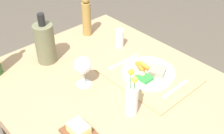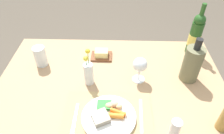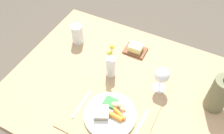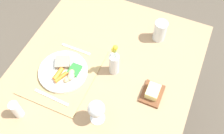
{
  "view_description": "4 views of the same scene",
  "coord_description": "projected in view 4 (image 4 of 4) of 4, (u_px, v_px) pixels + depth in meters",
  "views": [
    {
      "loc": [
        -0.69,
        0.68,
        1.62
      ],
      "look_at": [
        0.07,
        -0.02,
        0.86
      ],
      "focal_mm": 45.95,
      "sensor_mm": 36.0,
      "label": 1
    },
    {
      "loc": [
        0.03,
        -0.77,
        1.6
      ],
      "look_at": [
        0.01,
        0.09,
        0.85
      ],
      "focal_mm": 33.75,
      "sensor_mm": 36.0,
      "label": 2
    },
    {
      "loc": [
        0.27,
        -0.71,
        1.82
      ],
      "look_at": [
        -0.1,
        0.02,
        0.87
      ],
      "focal_mm": 38.71,
      "sensor_mm": 36.0,
      "label": 3
    },
    {
      "loc": [
        0.53,
        0.32,
        1.91
      ],
      "look_at": [
        -0.09,
        0.05,
        0.84
      ],
      "focal_mm": 40.74,
      "sensor_mm": 36.0,
      "label": 4
    }
  ],
  "objects": [
    {
      "name": "ground_plane",
      "position": [
        101.0,
        133.0,
        1.94
      ],
      "size": [
        8.0,
        8.0,
        0.0
      ],
      "primitive_type": "plane",
      "color": "brown"
    },
    {
      "name": "fork",
      "position": [
        76.0,
        49.0,
        1.41
      ],
      "size": [
        0.01,
        0.17,
        0.0
      ],
      "primitive_type": "cube",
      "rotation": [
        0.0,
        0.0,
        0.0
      ],
      "color": "silver",
      "rests_on": "placemat"
    },
    {
      "name": "butter_dish",
      "position": [
        153.0,
        92.0,
        1.25
      ],
      "size": [
        0.13,
        0.1,
        0.05
      ],
      "color": "brown",
      "rests_on": "dining_table"
    },
    {
      "name": "knife",
      "position": [
        51.0,
        97.0,
        1.25
      ],
      "size": [
        0.02,
        0.19,
        0.0
      ],
      "primitive_type": "cube",
      "rotation": [
        0.0,
        0.0,
        -0.04
      ],
      "color": "silver",
      "rests_on": "placemat"
    },
    {
      "name": "water_tumbler",
      "position": [
        160.0,
        32.0,
        1.41
      ],
      "size": [
        0.07,
        0.07,
        0.12
      ],
      "color": "silver",
      "rests_on": "dining_table"
    },
    {
      "name": "salt_shaker",
      "position": [
        16.0,
        110.0,
        1.17
      ],
      "size": [
        0.04,
        0.04,
        0.1
      ],
      "primitive_type": "cylinder",
      "color": "white",
      "rests_on": "dining_table"
    },
    {
      "name": "dinner_plate",
      "position": [
        64.0,
        70.0,
        1.32
      ],
      "size": [
        0.25,
        0.25,
        0.05
      ],
      "color": "white",
      "rests_on": "placemat"
    },
    {
      "name": "placemat",
      "position": [
        64.0,
        72.0,
        1.33
      ],
      "size": [
        0.42,
        0.33,
        0.01
      ],
      "primitive_type": "cube",
      "color": "tan",
      "rests_on": "dining_table"
    },
    {
      "name": "flower_vase",
      "position": [
        114.0,
        63.0,
        1.28
      ],
      "size": [
        0.05,
        0.05,
        0.22
      ],
      "color": "silver",
      "rests_on": "dining_table"
    },
    {
      "name": "dining_table",
      "position": [
        97.0,
        93.0,
        1.37
      ],
      "size": [
        1.26,
        0.94,
        0.77
      ],
      "color": "tan",
      "rests_on": "ground_plane"
    },
    {
      "name": "wine_glass",
      "position": [
        96.0,
        109.0,
        1.11
      ],
      "size": [
        0.08,
        0.08,
        0.15
      ],
      "color": "white",
      "rests_on": "dining_table"
    }
  ]
}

